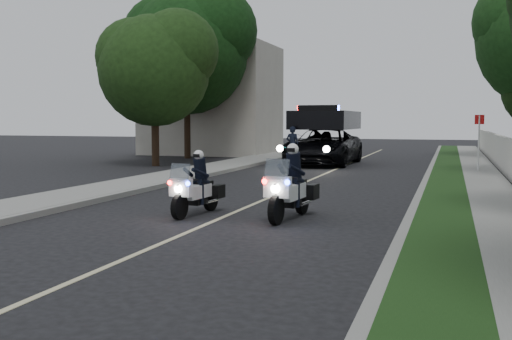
{
  "coord_description": "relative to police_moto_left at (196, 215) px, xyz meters",
  "views": [
    {
      "loc": [
        4.91,
        -9.89,
        2.22
      ],
      "look_at": [
        0.39,
        3.77,
        1.0
      ],
      "focal_mm": 41.34,
      "sensor_mm": 36.0,
      "label": 1
    }
  ],
  "objects": [
    {
      "name": "curb_left",
      "position": [
        -3.37,
        7.31,
        0.07
      ],
      "size": [
        0.2,
        60.0,
        0.15
      ],
      "primitive_type": "cube",
      "color": "gray",
      "rests_on": "ground"
    },
    {
      "name": "police_suv",
      "position": [
        -0.39,
        16.4,
        0.0
      ],
      "size": [
        3.11,
        6.51,
        3.14
      ],
      "primitive_type": "imported",
      "rotation": [
        0.0,
        0.0,
        -0.02
      ],
      "color": "black",
      "rests_on": "ground"
    },
    {
      "name": "curb_right",
      "position": [
        4.83,
        7.31,
        0.07
      ],
      "size": [
        0.2,
        60.0,
        0.15
      ],
      "primitive_type": "cube",
      "color": "gray",
      "rests_on": "ground"
    },
    {
      "name": "grass_verge",
      "position": [
        5.53,
        7.31,
        0.08
      ],
      "size": [
        1.2,
        60.0,
        0.16
      ],
      "primitive_type": "cube",
      "color": "#193814",
      "rests_on": "ground"
    },
    {
      "name": "building_far",
      "position": [
        -9.27,
        23.31,
        3.5
      ],
      "size": [
        8.0,
        6.0,
        7.0
      ],
      "primitive_type": "cube",
      "color": "#A8A396",
      "rests_on": "ground"
    },
    {
      "name": "sidewalk_left",
      "position": [
        -4.47,
        7.31,
        0.08
      ],
      "size": [
        2.0,
        60.0,
        0.16
      ],
      "primitive_type": "cube",
      "color": "gray",
      "rests_on": "ground"
    },
    {
      "name": "tree_left_near",
      "position": [
        -7.92,
        12.9,
        0.0
      ],
      "size": [
        7.05,
        7.05,
        8.87
      ],
      "primitive_type": null,
      "rotation": [
        0.0,
        0.0,
        0.43
      ],
      "color": "#1F3F15",
      "rests_on": "ground"
    },
    {
      "name": "sign_post",
      "position": [
        6.73,
        13.22,
        0.0
      ],
      "size": [
        0.5,
        0.5,
        2.52
      ],
      "primitive_type": null,
      "rotation": [
        0.0,
        0.0,
        -0.33
      ],
      "color": "red",
      "rests_on": "ground"
    },
    {
      "name": "bicycle",
      "position": [
        -1.41,
        14.18,
        0.0
      ],
      "size": [
        0.68,
        1.86,
        0.97
      ],
      "primitive_type": "imported",
      "rotation": [
        0.0,
        0.0,
        0.02
      ],
      "color": "black",
      "rests_on": "ground"
    },
    {
      "name": "lane_marking",
      "position": [
        0.73,
        7.31,
        0.0
      ],
      "size": [
        0.12,
        50.0,
        0.01
      ],
      "primitive_type": "cube",
      "color": "#BFB78C",
      "rests_on": "ground"
    },
    {
      "name": "tree_left_far",
      "position": [
        -8.86,
        18.56,
        0.0
      ],
      "size": [
        7.8,
        7.8,
        11.72
      ],
      "primitive_type": null,
      "rotation": [
        0.0,
        0.0,
        -0.12
      ],
      "color": "#123510",
      "rests_on": "ground"
    },
    {
      "name": "ground",
      "position": [
        0.73,
        -2.69,
        0.0
      ],
      "size": [
        120.0,
        120.0,
        0.0
      ],
      "primitive_type": "plane",
      "color": "black",
      "rests_on": "ground"
    },
    {
      "name": "cyclist",
      "position": [
        -1.41,
        14.18,
        0.0
      ],
      "size": [
        0.66,
        0.48,
        1.73
      ],
      "primitive_type": "imported",
      "rotation": [
        0.0,
        0.0,
        3.04
      ],
      "color": "black",
      "rests_on": "ground"
    },
    {
      "name": "police_moto_right",
      "position": [
        2.24,
        0.15,
        0.0
      ],
      "size": [
        0.89,
        2.06,
        1.7
      ],
      "primitive_type": null,
      "rotation": [
        0.0,
        0.0,
        -0.1
      ],
      "color": "white",
      "rests_on": "ground"
    },
    {
      "name": "police_moto_left",
      "position": [
        0.0,
        0.0,
        0.0
      ],
      "size": [
        0.79,
        1.84,
        1.53
      ],
      "primitive_type": null,
      "rotation": [
        0.0,
        0.0,
        -0.09
      ],
      "color": "white",
      "rests_on": "ground"
    },
    {
      "name": "sidewalk_right",
      "position": [
        6.83,
        7.31,
        0.08
      ],
      "size": [
        1.4,
        60.0,
        0.16
      ],
      "primitive_type": "cube",
      "color": "gray",
      "rests_on": "ground"
    }
  ]
}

